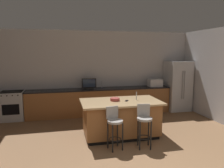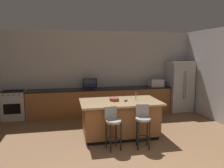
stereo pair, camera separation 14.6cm
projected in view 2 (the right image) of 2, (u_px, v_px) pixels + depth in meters
name	position (u px, v px, depth m)	size (l,w,h in m)	color
wall_back	(101.00, 72.00, 7.79)	(7.12, 0.12, 2.88)	#BCBCC1
counter_back	(101.00, 101.00, 7.55)	(4.94, 0.62, 0.91)	brown
kitchen_island	(120.00, 118.00, 5.56)	(2.00, 1.13, 0.92)	black
refrigerator	(179.00, 86.00, 8.00)	(0.83, 0.79, 1.82)	#B7BABF
range_oven	(14.00, 105.00, 6.98)	(0.71, 0.63, 0.93)	#B7BABF
microwave	(156.00, 83.00, 7.87)	(0.48, 0.36, 0.27)	#B7BABF
tv_monitor	(90.00, 84.00, 7.33)	(0.48, 0.16, 0.36)	black
sink_faucet_back	(103.00, 84.00, 7.58)	(0.02, 0.02, 0.24)	#B2B2B7
sink_faucet_island	(136.00, 96.00, 5.56)	(0.02, 0.02, 0.22)	#B2B2B7
bar_stool_left	(113.00, 124.00, 4.80)	(0.35, 0.37, 0.95)	gray
bar_stool_right	(143.00, 122.00, 4.86)	(0.34, 0.36, 0.98)	gray
fruit_bowl	(114.00, 99.00, 5.52)	(0.24, 0.24, 0.07)	#993833
cell_phone	(126.00, 101.00, 5.49)	(0.07, 0.15, 0.01)	black
tv_remote	(115.00, 100.00, 5.59)	(0.04, 0.17, 0.02)	black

